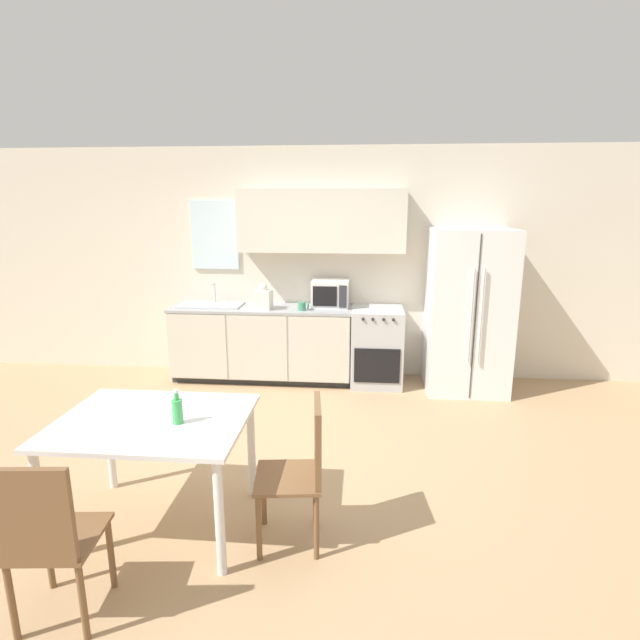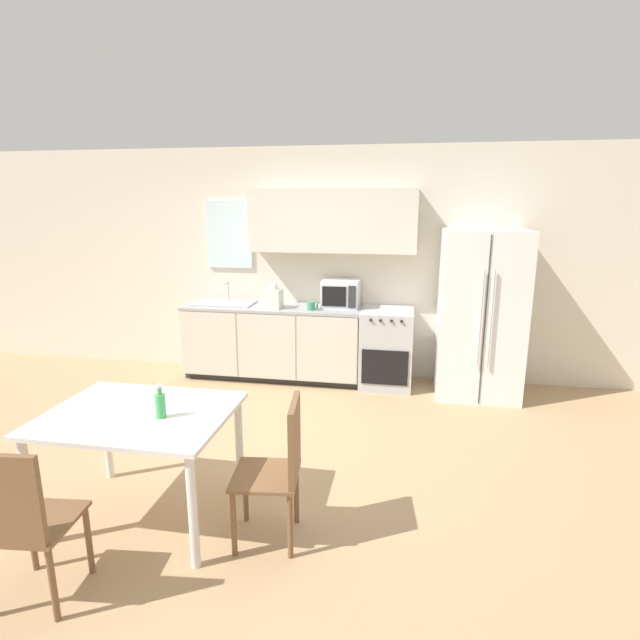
{
  "view_description": "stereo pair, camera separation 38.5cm",
  "coord_description": "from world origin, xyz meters",
  "px_view_note": "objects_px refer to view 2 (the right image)",
  "views": [
    {
      "loc": [
        0.76,
        -3.79,
        2.09
      ],
      "look_at": [
        0.37,
        0.53,
        1.05
      ],
      "focal_mm": 28.0,
      "sensor_mm": 36.0,
      "label": 1
    },
    {
      "loc": [
        1.14,
        -3.74,
        2.09
      ],
      "look_at": [
        0.37,
        0.53,
        1.05
      ],
      "focal_mm": 28.0,
      "sensor_mm": 36.0,
      "label": 2
    }
  ],
  "objects_px": {
    "microwave": "(341,294)",
    "dining_chair_side": "(281,462)",
    "oven_range": "(386,348)",
    "coffee_mug": "(312,306)",
    "dining_table": "(140,426)",
    "dining_chair_near": "(21,518)",
    "drink_bottle": "(160,405)",
    "refrigerator": "(480,314)"
  },
  "relations": [
    {
      "from": "microwave",
      "to": "refrigerator",
      "type": "bearing_deg",
      "value": -6.14
    },
    {
      "from": "oven_range",
      "to": "microwave",
      "type": "bearing_deg",
      "value": 170.25
    },
    {
      "from": "coffee_mug",
      "to": "dining_table",
      "type": "relative_size",
      "value": 0.11
    },
    {
      "from": "refrigerator",
      "to": "dining_chair_near",
      "type": "height_order",
      "value": "refrigerator"
    },
    {
      "from": "dining_table",
      "to": "drink_bottle",
      "type": "height_order",
      "value": "drink_bottle"
    },
    {
      "from": "refrigerator",
      "to": "dining_table",
      "type": "distance_m",
      "value": 3.67
    },
    {
      "from": "oven_range",
      "to": "coffee_mug",
      "type": "height_order",
      "value": "coffee_mug"
    },
    {
      "from": "oven_range",
      "to": "coffee_mug",
      "type": "distance_m",
      "value": 0.99
    },
    {
      "from": "coffee_mug",
      "to": "dining_chair_side",
      "type": "height_order",
      "value": "coffee_mug"
    },
    {
      "from": "coffee_mug",
      "to": "dining_table",
      "type": "distance_m",
      "value": 2.75
    },
    {
      "from": "oven_range",
      "to": "dining_chair_near",
      "type": "bearing_deg",
      "value": -114.5
    },
    {
      "from": "refrigerator",
      "to": "coffee_mug",
      "type": "xyz_separation_m",
      "value": [
        -1.84,
        -0.05,
        0.03
      ]
    },
    {
      "from": "dining_chair_side",
      "to": "microwave",
      "type": "bearing_deg",
      "value": -5.71
    },
    {
      "from": "oven_range",
      "to": "coffee_mug",
      "type": "relative_size",
      "value": 7.15
    },
    {
      "from": "refrigerator",
      "to": "dining_chair_near",
      "type": "relative_size",
      "value": 1.94
    },
    {
      "from": "oven_range",
      "to": "refrigerator",
      "type": "bearing_deg",
      "value": -4.13
    },
    {
      "from": "oven_range",
      "to": "dining_chair_side",
      "type": "bearing_deg",
      "value": -99.97
    },
    {
      "from": "oven_range",
      "to": "dining_table",
      "type": "bearing_deg",
      "value": -117.78
    },
    {
      "from": "oven_range",
      "to": "dining_table",
      "type": "distance_m",
      "value": 3.16
    },
    {
      "from": "refrigerator",
      "to": "dining_chair_side",
      "type": "xyz_separation_m",
      "value": [
        -1.49,
        -2.79,
        -0.36
      ]
    },
    {
      "from": "oven_range",
      "to": "microwave",
      "type": "xyz_separation_m",
      "value": [
        -0.55,
        0.09,
        0.6
      ]
    },
    {
      "from": "dining_chair_side",
      "to": "drink_bottle",
      "type": "height_order",
      "value": "drink_bottle"
    },
    {
      "from": "dining_table",
      "to": "dining_chair_near",
      "type": "height_order",
      "value": "dining_chair_near"
    },
    {
      "from": "oven_range",
      "to": "drink_bottle",
      "type": "xyz_separation_m",
      "value": [
        -1.28,
        -2.84,
        0.4
      ]
    },
    {
      "from": "microwave",
      "to": "dining_chair_side",
      "type": "distance_m",
      "value": 3.0
    },
    {
      "from": "coffee_mug",
      "to": "dining_table",
      "type": "bearing_deg",
      "value": -103.12
    },
    {
      "from": "oven_range",
      "to": "drink_bottle",
      "type": "bearing_deg",
      "value": -114.34
    },
    {
      "from": "dining_chair_side",
      "to": "drink_bottle",
      "type": "relative_size",
      "value": 4.25
    },
    {
      "from": "microwave",
      "to": "dining_chair_side",
      "type": "height_order",
      "value": "microwave"
    },
    {
      "from": "dining_chair_near",
      "to": "dining_chair_side",
      "type": "distance_m",
      "value": 1.38
    },
    {
      "from": "drink_bottle",
      "to": "dining_chair_side",
      "type": "bearing_deg",
      "value": -1.53
    },
    {
      "from": "oven_range",
      "to": "microwave",
      "type": "relative_size",
      "value": 2.11
    },
    {
      "from": "refrigerator",
      "to": "dining_table",
      "type": "xyz_separation_m",
      "value": [
        -2.46,
        -2.72,
        -0.24
      ]
    },
    {
      "from": "coffee_mug",
      "to": "dining_chair_near",
      "type": "relative_size",
      "value": 0.13
    },
    {
      "from": "microwave",
      "to": "coffee_mug",
      "type": "bearing_deg",
      "value": -144.17
    },
    {
      "from": "dining_table",
      "to": "dining_chair_near",
      "type": "distance_m",
      "value": 0.87
    },
    {
      "from": "dining_table",
      "to": "dining_chair_side",
      "type": "bearing_deg",
      "value": -4.05
    },
    {
      "from": "refrigerator",
      "to": "coffee_mug",
      "type": "bearing_deg",
      "value": -178.41
    },
    {
      "from": "oven_range",
      "to": "dining_chair_side",
      "type": "height_order",
      "value": "dining_chair_side"
    },
    {
      "from": "refrigerator",
      "to": "oven_range",
      "type": "bearing_deg",
      "value": 175.87
    },
    {
      "from": "dining_chair_near",
      "to": "dining_chair_side",
      "type": "height_order",
      "value": "same"
    },
    {
      "from": "refrigerator",
      "to": "drink_bottle",
      "type": "xyz_separation_m",
      "value": [
        -2.27,
        -2.77,
        -0.06
      ]
    }
  ]
}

